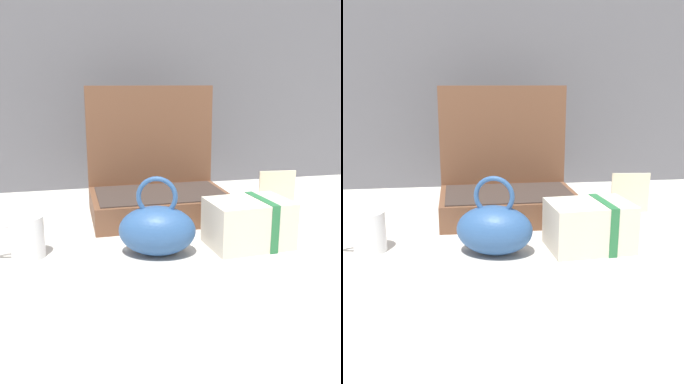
# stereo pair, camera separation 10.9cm
# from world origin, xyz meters

# --- Properties ---
(ground_plane) EXTENTS (6.00, 6.00, 0.00)m
(ground_plane) POSITION_xyz_m (0.00, 0.00, 0.00)
(ground_plane) COLOR beige
(open_suitcase) EXTENTS (0.40, 0.28, 0.38)m
(open_suitcase) POSITION_xyz_m (0.01, 0.18, 0.09)
(open_suitcase) COLOR brown
(open_suitcase) RESTS_ON ground_plane
(teal_pouch_handbag) EXTENTS (0.20, 0.17, 0.18)m
(teal_pouch_handbag) POSITION_xyz_m (-0.05, -0.14, 0.06)
(teal_pouch_handbag) COLOR #284C7F
(teal_pouch_handbag) RESTS_ON ground_plane
(cream_toiletry_bag) EXTENTS (0.20, 0.15, 0.12)m
(cream_toiletry_bag) POSITION_xyz_m (0.17, -0.14, 0.06)
(cream_toiletry_bag) COLOR beige
(cream_toiletry_bag) RESTS_ON ground_plane
(coffee_mug) EXTENTS (0.11, 0.08, 0.10)m
(coffee_mug) POSITION_xyz_m (-0.35, -0.09, 0.05)
(coffee_mug) COLOR silver
(coffee_mug) RESTS_ON ground_plane
(info_card_left) EXTENTS (0.12, 0.02, 0.12)m
(info_card_left) POSITION_xyz_m (0.38, 0.14, 0.06)
(info_card_left) COLOR beige
(info_card_left) RESTS_ON ground_plane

